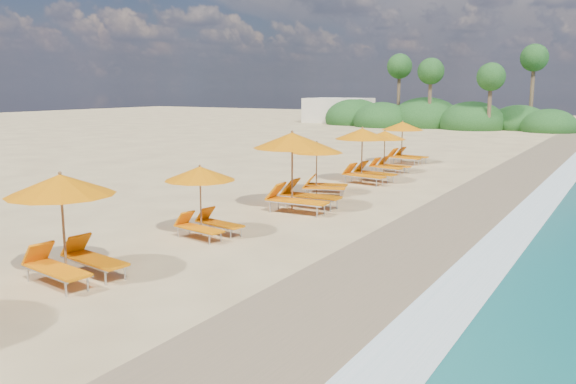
# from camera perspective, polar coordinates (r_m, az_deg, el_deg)

# --- Properties ---
(ground) EXTENTS (160.00, 160.00, 0.00)m
(ground) POSITION_cam_1_polar(r_m,az_deg,el_deg) (16.82, 0.00, -4.03)
(ground) COLOR #D3B67C
(ground) RESTS_ON ground
(wet_sand) EXTENTS (4.00, 160.00, 0.01)m
(wet_sand) POSITION_cam_1_polar(r_m,az_deg,el_deg) (15.22, 13.09, -5.81)
(wet_sand) COLOR #8B7153
(wet_sand) RESTS_ON ground
(surf_foam) EXTENTS (4.00, 160.00, 0.01)m
(surf_foam) POSITION_cam_1_polar(r_m,az_deg,el_deg) (14.66, 23.24, -6.91)
(surf_foam) COLOR white
(surf_foam) RESTS_ON ground
(station_3) EXTENTS (2.75, 2.61, 2.35)m
(station_3) POSITION_cam_1_polar(r_m,az_deg,el_deg) (13.46, -20.54, -2.52)
(station_3) COLOR olive
(station_3) RESTS_ON ground
(station_4) EXTENTS (2.38, 2.26, 2.01)m
(station_4) POSITION_cam_1_polar(r_m,az_deg,el_deg) (16.47, -8.10, -0.43)
(station_4) COLOR olive
(station_4) RESTS_ON ground
(station_5) EXTENTS (2.97, 2.76, 2.69)m
(station_5) POSITION_cam_1_polar(r_m,az_deg,el_deg) (19.73, 0.93, 2.55)
(station_5) COLOR olive
(station_5) RESTS_ON ground
(station_6) EXTENTS (2.65, 2.59, 2.07)m
(station_6) POSITION_cam_1_polar(r_m,az_deg,el_deg) (22.73, 3.18, 2.66)
(station_6) COLOR olive
(station_6) RESTS_ON ground
(station_7) EXTENTS (2.84, 2.69, 2.41)m
(station_7) POSITION_cam_1_polar(r_m,az_deg,el_deg) (25.73, 7.51, 3.90)
(station_7) COLOR olive
(station_7) RESTS_ON ground
(station_8) EXTENTS (2.49, 2.38, 2.07)m
(station_8) POSITION_cam_1_polar(r_m,az_deg,el_deg) (28.86, 9.57, 4.13)
(station_8) COLOR olive
(station_8) RESTS_ON ground
(station_9) EXTENTS (2.70, 2.56, 2.30)m
(station_9) POSITION_cam_1_polar(r_m,az_deg,el_deg) (32.64, 11.23, 4.99)
(station_9) COLOR olive
(station_9) RESTS_ON ground
(treeline) EXTENTS (25.80, 8.80, 9.74)m
(treeline) POSITION_cam_1_polar(r_m,az_deg,el_deg) (62.33, 13.94, 6.99)
(treeline) COLOR #163D14
(treeline) RESTS_ON ground
(beach_building) EXTENTS (7.00, 5.00, 2.80)m
(beach_building) POSITION_cam_1_polar(r_m,az_deg,el_deg) (69.08, 4.90, 7.87)
(beach_building) COLOR beige
(beach_building) RESTS_ON ground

